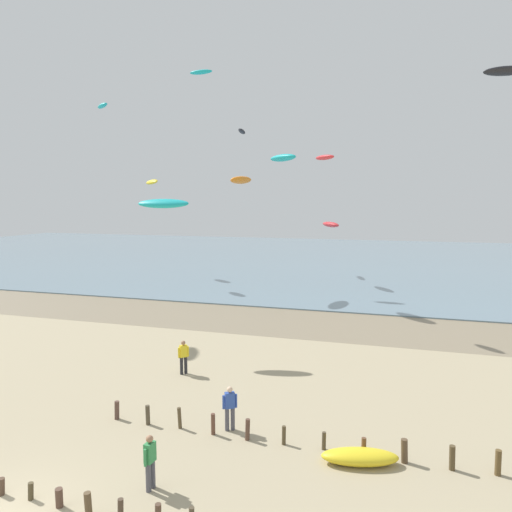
{
  "coord_description": "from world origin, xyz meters",
  "views": [
    {
      "loc": [
        10.31,
        -9.39,
        8.63
      ],
      "look_at": [
        3.8,
        12.31,
        6.01
      ],
      "focal_mm": 33.72,
      "sensor_mm": 36.0,
      "label": 1
    }
  ],
  "objects": [
    {
      "name": "wet_sand_strip",
      "position": [
        0.0,
        23.36,
        0.0
      ],
      "size": [
        120.0,
        7.98,
        0.01
      ],
      "primitive_type": "cube",
      "color": "#84755B",
      "rests_on": "ground"
    },
    {
      "name": "sea",
      "position": [
        0.0,
        62.35,
        0.05
      ],
      "size": [
        160.0,
        70.0,
        0.1
      ],
      "primitive_type": "cube",
      "color": "slate",
      "rests_on": "ground"
    },
    {
      "name": "groyne_near",
      "position": [
        1.23,
        1.16,
        0.31
      ],
      "size": [
        10.31,
        0.33,
        0.73
      ],
      "color": "brown",
      "rests_on": "ground"
    },
    {
      "name": "groyne_mid",
      "position": [
        10.81,
        6.41,
        0.38
      ],
      "size": [
        20.81,
        0.34,
        0.84
      ],
      "color": "brown",
      "rests_on": "ground"
    },
    {
      "name": "person_by_waterline",
      "position": [
        0.17,
        11.8,
        0.92
      ],
      "size": [
        0.44,
        0.42,
        1.71
      ],
      "color": "#232328",
      "rests_on": "ground"
    },
    {
      "name": "person_left_flank",
      "position": [
        4.4,
        6.88,
        0.92
      ],
      "size": [
        0.5,
        0.38,
        1.71
      ],
      "color": "#4C4C56",
      "rests_on": "ground"
    },
    {
      "name": "person_right_flank",
      "position": [
        3.39,
        2.65,
        0.92
      ],
      "size": [
        0.26,
        0.57,
        1.71
      ],
      "color": "#4C4C56",
      "rests_on": "ground"
    },
    {
      "name": "grounded_kite",
      "position": [
        9.29,
        5.88,
        0.25
      ],
      "size": [
        2.68,
        1.48,
        0.51
      ],
      "primitive_type": "ellipsoid",
      "rotation": [
        0.0,
        0.0,
        3.38
      ],
      "color": "yellow",
      "rests_on": "ground"
    },
    {
      "name": "kite_aloft_0",
      "position": [
        -20.31,
        36.05,
        18.62
      ],
      "size": [
        2.57,
        2.5,
        0.67
      ],
      "primitive_type": "ellipsoid",
      "rotation": [
        0.33,
        0.0,
        5.53
      ],
      "color": "#19B2B7"
    },
    {
      "name": "kite_aloft_1",
      "position": [
        -3.58,
        32.21,
        10.47
      ],
      "size": [
        1.79,
        3.7,
        0.93
      ],
      "primitive_type": "ellipsoid",
      "rotation": [
        -0.36,
        0.0,
        1.42
      ],
      "color": "orange"
    },
    {
      "name": "kite_aloft_2",
      "position": [
        -8.87,
        48.4,
        17.17
      ],
      "size": [
        1.77,
        3.06,
        0.84
      ],
      "primitive_type": "ellipsoid",
      "rotation": [
        -0.49,
        0.0,
        4.99
      ],
      "color": "black"
    },
    {
      "name": "kite_aloft_5",
      "position": [
        -2.63,
        15.39,
        8.47
      ],
      "size": [
        3.09,
        1.55,
        0.73
      ],
      "primitive_type": "ellipsoid",
      "rotation": [
        -0.3,
        0.0,
        3.32
      ],
      "color": "#19B2B7"
    },
    {
      "name": "kite_aloft_6",
      "position": [
        -17.17,
        40.54,
        10.76
      ],
      "size": [
        2.9,
        2.66,
        0.85
      ],
      "primitive_type": "ellipsoid",
      "rotation": [
        -0.49,
        0.0,
        2.45
      ],
      "color": "yellow"
    },
    {
      "name": "kite_aloft_9",
      "position": [
        5.29,
        23.48,
        11.53
      ],
      "size": [
        1.85,
        1.95,
        0.37
      ],
      "primitive_type": "ellipsoid",
      "rotation": [
        -0.07,
        0.0,
        5.45
      ],
      "color": "red"
    },
    {
      "name": "kite_aloft_10",
      "position": [
        -9.37,
        36.93,
        21.47
      ],
      "size": [
        2.57,
        1.05,
        0.44
      ],
      "primitive_type": "ellipsoid",
      "rotation": [
        0.05,
        0.0,
        3.05
      ],
      "color": "#19B2B7"
    },
    {
      "name": "kite_aloft_11",
      "position": [
        16.31,
        24.79,
        16.66
      ],
      "size": [
        2.7,
        1.12,
        0.7
      ],
      "primitive_type": "ellipsoid",
      "rotation": [
        0.37,
        0.0,
        3.21
      ],
      "color": "black"
    },
    {
      "name": "kite_aloft_12",
      "position": [
        0.82,
        30.0,
        12.16
      ],
      "size": [
        3.34,
        3.32,
        0.62
      ],
      "primitive_type": "ellipsoid",
      "rotation": [
        -0.05,
        0.0,
        5.5
      ],
      "color": "#19B2B7"
    },
    {
      "name": "kite_aloft_13",
      "position": [
        3.57,
        39.46,
        6.22
      ],
      "size": [
        2.69,
        3.45,
        0.69
      ],
      "primitive_type": "ellipsoid",
      "rotation": [
        -0.15,
        0.0,
        5.25
      ],
      "color": "red"
    }
  ]
}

